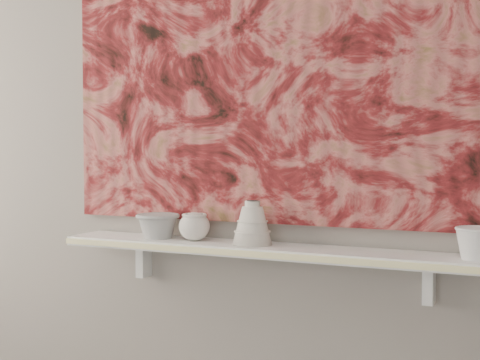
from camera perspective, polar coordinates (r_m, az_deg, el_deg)
The scene contains 11 objects.
wall_back at distance 2.16m, azimuth 3.14°, elevation 5.83°, with size 3.60×3.60×0.00m, color gray.
shelf at distance 2.10m, azimuth 2.14°, elevation -6.00°, with size 1.40×0.18×0.03m, color white.
shelf_stripe at distance 2.01m, azimuth 1.11°, elevation -6.36°, with size 1.40×0.01×0.02m, color #FBF2A7.
bracket_left at distance 2.39m, azimuth -8.21°, elevation -6.75°, with size 0.03×0.06×0.12m, color white.
bracket_right at distance 2.04m, azimuth 15.83°, elevation -8.49°, with size 0.03×0.06×0.12m, color white.
painting at distance 2.17m, azimuth 3.01°, elevation 10.87°, with size 1.50×0.03×1.10m, color maroon.
house_motif at distance 2.01m, azimuth 14.86°, elevation 2.62°, with size 0.09×0.00×0.08m, color black.
bowl_grey at distance 2.27m, azimuth -7.02°, elevation -3.88°, with size 0.15×0.15×0.09m, color gray, non-canonical shape.
cup_cream at distance 2.20m, azimuth -3.92°, elevation -3.98°, with size 0.10×0.10×0.09m, color silver, non-canonical shape.
bell_vessel at distance 2.10m, azimuth 1.06°, elevation -3.65°, with size 0.13×0.13×0.14m, color silver, non-canonical shape.
bowl_white at distance 1.94m, azimuth 19.65°, elevation -5.09°, with size 0.12×0.12×0.09m, color white, non-canonical shape.
Camera 1 is at (0.80, -0.41, 1.23)m, focal length 50.00 mm.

